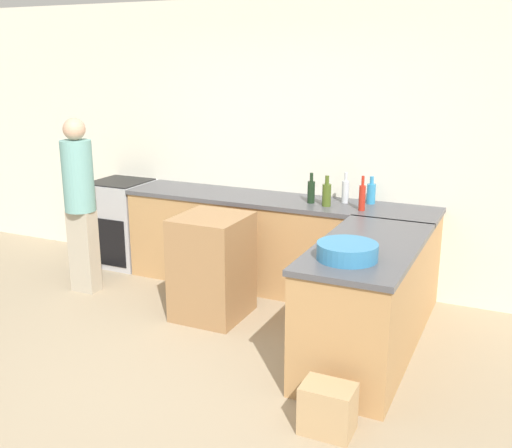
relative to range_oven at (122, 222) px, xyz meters
The scene contains 14 objects.
ground_plane 2.72m from the range_oven, 48.01° to the right, with size 14.00×14.00×0.00m, color tan.
wall_back 2.03m from the range_oven, 10.37° to the left, with size 8.00×0.06×2.70m.
counter_back 1.79m from the range_oven, ahead, with size 2.99×0.62×0.89m.
counter_peninsula 3.12m from the range_oven, 19.36° to the right, with size 0.69×1.51×0.89m.
range_oven is the anchor object (origin of this frame).
island_table 1.75m from the range_oven, 27.68° to the right, with size 0.56×0.60×0.89m.
mixing_bowl 3.26m from the range_oven, 26.04° to the right, with size 0.40×0.40×0.11m.
olive_oil_bottle 2.38m from the range_oven, ahead, with size 0.08×0.08×0.27m.
wine_bottle_dark 2.22m from the range_oven, ahead, with size 0.07×0.07×0.27m.
vinegar_bottle_clear 2.49m from the range_oven, ahead, with size 0.06×0.06×0.28m.
hot_sauce_bottle 2.70m from the range_oven, ahead, with size 0.06×0.06×0.30m.
dish_soap_bottle 2.70m from the range_oven, ahead, with size 0.08×0.08×0.25m.
person_by_range 0.96m from the range_oven, 78.06° to the right, with size 0.28×0.28×1.64m.
paper_bag 3.61m from the range_oven, 33.93° to the right, with size 0.31×0.22×0.31m.
Camera 1 is at (2.12, -3.02, 2.16)m, focal length 42.00 mm.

